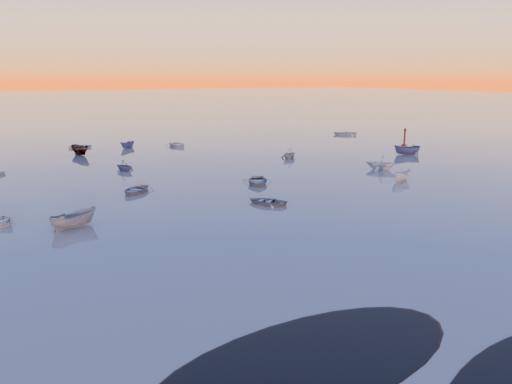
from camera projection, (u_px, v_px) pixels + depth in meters
ground at (97, 130)px, 110.35m from camera, size 600.00×600.00×0.00m
moored_fleet at (168, 162)px, 70.33m from camera, size 124.00×58.00×1.20m
boat_near_center at (74, 228)px, 40.07m from camera, size 2.81×4.29×1.37m
boat_near_right at (381, 169)px, 64.61m from camera, size 4.19×3.91×1.39m
channel_marker at (405, 138)px, 86.06m from camera, size 0.91×0.91×3.24m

